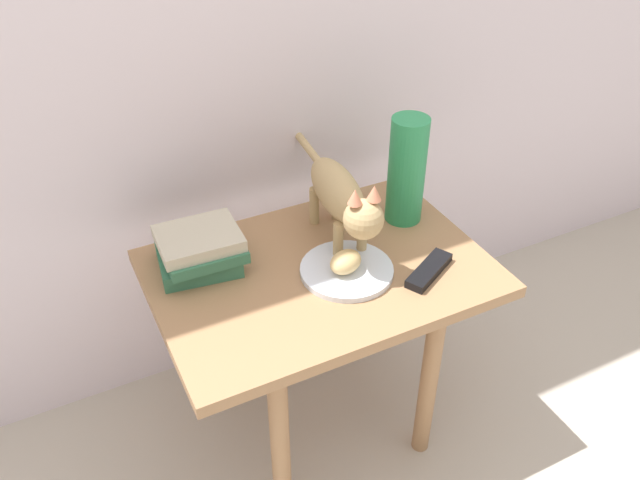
{
  "coord_description": "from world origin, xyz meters",
  "views": [
    {
      "loc": [
        -0.53,
        -1.05,
        1.48
      ],
      "look_at": [
        0.0,
        0.0,
        0.62
      ],
      "focal_mm": 36.68,
      "sensor_mm": 36.0,
      "label": 1
    }
  ],
  "objects": [
    {
      "name": "tv_remote",
      "position": [
        0.21,
        -0.13,
        0.55
      ],
      "size": [
        0.15,
        0.11,
        0.02
      ],
      "primitive_type": "cube",
      "rotation": [
        0.0,
        0.0,
        0.49
      ],
      "color": "black",
      "rests_on": "side_table"
    },
    {
      "name": "plate",
      "position": [
        0.05,
        -0.04,
        0.54
      ],
      "size": [
        0.21,
        0.21,
        0.01
      ],
      "primitive_type": "cylinder",
      "color": "silver",
      "rests_on": "side_table"
    },
    {
      "name": "book_stack",
      "position": [
        -0.24,
        0.13,
        0.58
      ],
      "size": [
        0.2,
        0.18,
        0.1
      ],
      "color": "#336B4C",
      "rests_on": "side_table"
    },
    {
      "name": "bread_roll",
      "position": [
        0.04,
        -0.05,
        0.58
      ],
      "size": [
        0.1,
        0.08,
        0.05
      ],
      "primitive_type": "ellipsoid",
      "rotation": [
        0.0,
        0.0,
        0.33
      ],
      "color": "#E0BC7A",
      "rests_on": "plate"
    },
    {
      "name": "green_vase",
      "position": [
        0.28,
        0.09,
        0.68
      ],
      "size": [
        0.09,
        0.09,
        0.28
      ],
      "primitive_type": "cylinder",
      "color": "#288C51",
      "rests_on": "side_table"
    },
    {
      "name": "side_table",
      "position": [
        0.0,
        0.0,
        0.46
      ],
      "size": [
        0.76,
        0.53,
        0.54
      ],
      "color": "#9E724C",
      "rests_on": "ground"
    },
    {
      "name": "ground_plane",
      "position": [
        0.0,
        0.0,
        0.0
      ],
      "size": [
        6.0,
        6.0,
        0.0
      ],
      "primitive_type": "plane",
      "color": "#B2A899"
    },
    {
      "name": "cat",
      "position": [
        0.09,
        0.06,
        0.67
      ],
      "size": [
        0.12,
        0.48,
        0.23
      ],
      "color": "tan",
      "rests_on": "side_table"
    }
  ]
}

